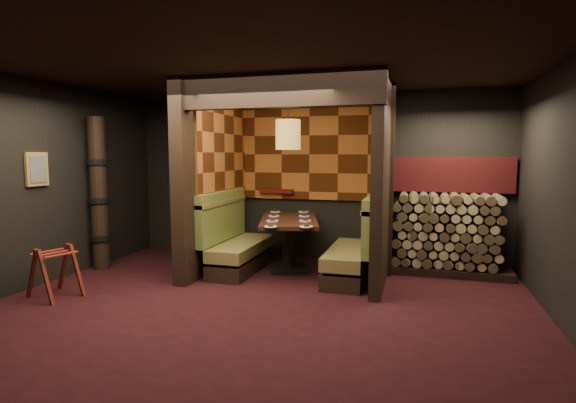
# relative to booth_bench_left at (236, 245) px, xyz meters

# --- Properties ---
(floor) EXTENTS (6.50, 5.50, 0.02)m
(floor) POSITION_rel_booth_bench_left_xyz_m (0.96, -1.65, -0.41)
(floor) COLOR black
(floor) RESTS_ON ground
(ceiling) EXTENTS (6.50, 5.50, 0.02)m
(ceiling) POSITION_rel_booth_bench_left_xyz_m (0.96, -1.65, 2.46)
(ceiling) COLOR black
(ceiling) RESTS_ON ground
(wall_back) EXTENTS (6.50, 0.02, 2.85)m
(wall_back) POSITION_rel_booth_bench_left_xyz_m (0.96, 1.11, 1.02)
(wall_back) COLOR black
(wall_back) RESTS_ON ground
(wall_front) EXTENTS (6.50, 0.02, 2.85)m
(wall_front) POSITION_rel_booth_bench_left_xyz_m (0.96, -4.41, 1.02)
(wall_front) COLOR black
(wall_front) RESTS_ON ground
(wall_left) EXTENTS (0.02, 5.50, 2.85)m
(wall_left) POSITION_rel_booth_bench_left_xyz_m (-2.30, -1.65, 1.02)
(wall_left) COLOR black
(wall_left) RESTS_ON ground
(partition_left) EXTENTS (0.20, 2.20, 2.85)m
(partition_left) POSITION_rel_booth_bench_left_xyz_m (-0.39, -0.00, 1.02)
(partition_left) COLOR black
(partition_left) RESTS_ON floor
(partition_right) EXTENTS (0.15, 2.10, 2.85)m
(partition_right) POSITION_rel_booth_bench_left_xyz_m (2.26, 0.05, 1.02)
(partition_right) COLOR black
(partition_right) RESTS_ON floor
(header_beam) EXTENTS (2.85, 0.18, 0.44)m
(header_beam) POSITION_rel_booth_bench_left_xyz_m (0.94, -0.95, 2.23)
(header_beam) COLOR black
(header_beam) RESTS_ON partition_left
(tapa_back_panel) EXTENTS (2.40, 0.06, 1.55)m
(tapa_back_panel) POSITION_rel_booth_bench_left_xyz_m (0.94, 1.06, 1.42)
(tapa_back_panel) COLOR #9B5420
(tapa_back_panel) RESTS_ON wall_back
(tapa_side_panel) EXTENTS (0.04, 1.85, 1.45)m
(tapa_side_panel) POSITION_rel_booth_bench_left_xyz_m (-0.27, 0.17, 1.45)
(tapa_side_panel) COLOR #9B5420
(tapa_side_panel) RESTS_ON partition_left
(lacquer_shelf) EXTENTS (0.60, 0.12, 0.07)m
(lacquer_shelf) POSITION_rel_booth_bench_left_xyz_m (0.36, 1.00, 0.78)
(lacquer_shelf) COLOR #4E100C
(lacquer_shelf) RESTS_ON wall_back
(booth_bench_left) EXTENTS (0.68, 1.60, 1.14)m
(booth_bench_left) POSITION_rel_booth_bench_left_xyz_m (0.00, 0.00, 0.00)
(booth_bench_left) COLOR black
(booth_bench_left) RESTS_ON floor
(booth_bench_right) EXTENTS (0.68, 1.60, 1.14)m
(booth_bench_right) POSITION_rel_booth_bench_left_xyz_m (1.89, 0.00, 0.00)
(booth_bench_right) COLOR black
(booth_bench_right) RESTS_ON floor
(dining_table) EXTENTS (1.24, 1.73, 0.83)m
(dining_table) POSITION_rel_booth_bench_left_xyz_m (0.83, 0.16, 0.19)
(dining_table) COLOR black
(dining_table) RESTS_ON floor
(place_settings) EXTENTS (1.09, 1.86, 0.03)m
(place_settings) POSITION_rel_booth_bench_left_xyz_m (0.83, 0.16, 0.44)
(place_settings) COLOR white
(place_settings) RESTS_ON dining_table
(pendant_lamp) EXTENTS (0.38, 0.38, 0.96)m
(pendant_lamp) POSITION_rel_booth_bench_left_xyz_m (0.83, 0.11, 1.72)
(pendant_lamp) COLOR olive
(pendant_lamp) RESTS_ON ceiling
(framed_picture) EXTENTS (0.05, 0.36, 0.46)m
(framed_picture) POSITION_rel_booth_bench_left_xyz_m (-2.25, -1.55, 1.22)
(framed_picture) COLOR olive
(framed_picture) RESTS_ON wall_left
(luggage_rack) EXTENTS (0.75, 0.62, 0.70)m
(luggage_rack) POSITION_rel_booth_bench_left_xyz_m (-1.69, -1.91, -0.05)
(luggage_rack) COLOR #4D120A
(luggage_rack) RESTS_ON floor
(totem_column) EXTENTS (0.31, 0.31, 2.40)m
(totem_column) POSITION_rel_booth_bench_left_xyz_m (-2.09, -0.55, 0.79)
(totem_column) COLOR black
(totem_column) RESTS_ON floor
(firewood_stack) EXTENTS (1.73, 0.70, 1.22)m
(firewood_stack) POSITION_rel_booth_bench_left_xyz_m (3.25, 0.70, 0.21)
(firewood_stack) COLOR black
(firewood_stack) RESTS_ON floor
(mosaic_header) EXTENTS (1.83, 0.10, 0.56)m
(mosaic_header) POSITION_rel_booth_bench_left_xyz_m (3.25, 1.03, 1.10)
(mosaic_header) COLOR maroon
(mosaic_header) RESTS_ON wall_back
(bay_front_post) EXTENTS (0.08, 0.08, 2.85)m
(bay_front_post) POSITION_rel_booth_bench_left_xyz_m (2.35, 0.31, 1.02)
(bay_front_post) COLOR black
(bay_front_post) RESTS_ON floor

